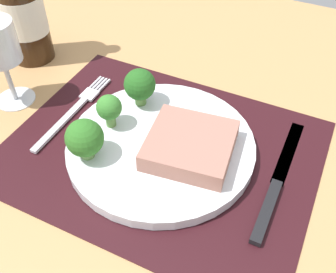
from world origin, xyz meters
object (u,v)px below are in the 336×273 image
plate (161,146)px  fork (74,110)px  steak (191,143)px  wine_bottle (21,7)px  knife (276,186)px

plate → fork: (-16.06, 1.42, -0.55)cm
plate → steak: size_ratio=2.36×
plate → fork: plate is taller
plate → wine_bottle: 35.01cm
steak → fork: bearing=177.0°
plate → wine_bottle: wine_bottle is taller
steak → fork: (-20.49, 1.07, -2.71)cm
plate → fork: bearing=174.9°
knife → wine_bottle: bearing=164.6°
wine_bottle → steak: bearing=-16.8°
knife → wine_bottle: wine_bottle is taller
steak → fork: steak is taller
steak → fork: size_ratio=0.59×
plate → wine_bottle: (-31.95, 11.32, 8.77)cm
fork → knife: bearing=0.9°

